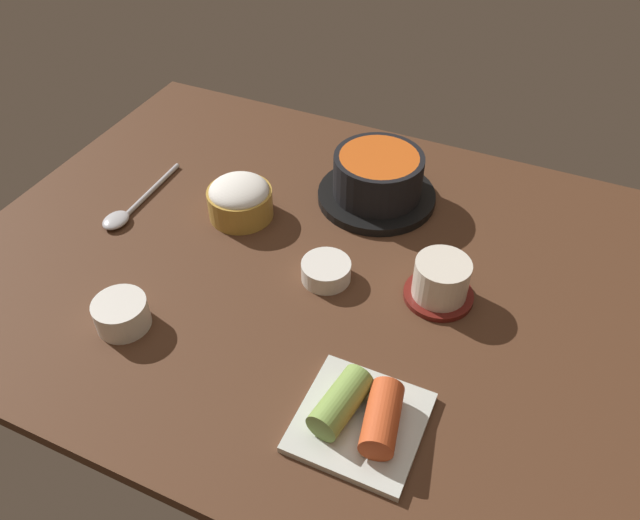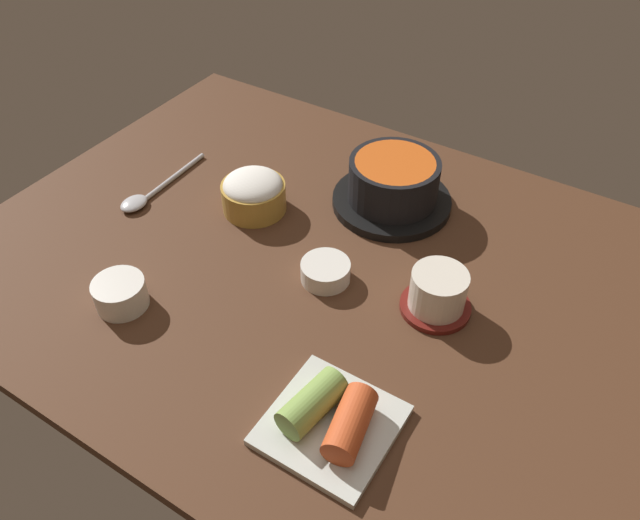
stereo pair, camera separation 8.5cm
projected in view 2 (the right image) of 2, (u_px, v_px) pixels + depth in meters
The scene contains 8 objects.
dining_table at pixel (316, 267), 89.87cm from camera, with size 100.00×76.00×2.00cm, color #4C2D1C.
stone_pot at pixel (393, 185), 96.34cm from camera, with size 18.83×18.83×8.18cm.
rice_bowl at pixel (253, 192), 96.03cm from camera, with size 10.01×10.01×6.37cm.
tea_cup_with_saucer at pixel (438, 293), 80.53cm from camera, with size 9.45×9.45×6.22cm.
banchan_cup_center at pixel (325, 271), 85.69cm from camera, with size 6.93×6.93×2.81cm.
kimchi_plate at pixel (331, 418), 68.16cm from camera, with size 13.79×13.79×4.83cm.
side_bowl_near at pixel (120, 293), 81.73cm from camera, with size 6.97×6.97×3.98cm.
spoon at pixel (147, 195), 99.81cm from camera, with size 3.60×19.04×1.35cm.
Camera 2 is at (35.11, -54.60, 63.16)cm, focal length 34.81 mm.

